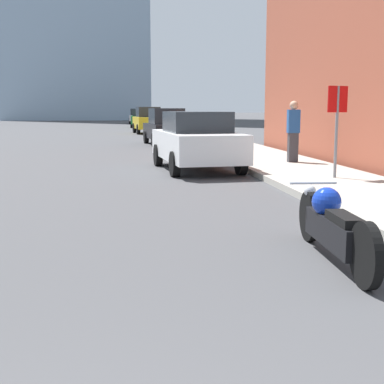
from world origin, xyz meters
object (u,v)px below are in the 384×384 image
object	(u,v)px
parked_car_white	(197,141)
parked_car_silver	(138,116)
parked_car_green	(141,118)
parked_car_yellow	(148,120)
pedestrian	(293,130)
motorcycle	(332,225)
parked_car_black	(166,127)
stop_sign	(337,115)

from	to	relation	value
parked_car_white	parked_car_silver	distance (m)	45.60
parked_car_green	parked_car_yellow	bearing A→B (deg)	-87.80
pedestrian	parked_car_yellow	bearing A→B (deg)	98.01
motorcycle	parked_car_white	world-z (taller)	parked_car_white
parked_car_white	pedestrian	xyz separation A→B (m)	(3.00, 0.44, 0.26)
parked_car_silver	pedestrian	distance (m)	45.26
parked_car_silver	parked_car_green	bearing A→B (deg)	-88.63
parked_car_yellow	parked_car_green	xyz separation A→B (m)	(0.04, 12.02, -0.09)
parked_car_yellow	parked_car_silver	size ratio (longest dim) A/B	0.91
parked_car_green	pedestrian	size ratio (longest dim) A/B	2.28
parked_car_black	parked_car_green	world-z (taller)	parked_car_black
motorcycle	parked_car_silver	world-z (taller)	parked_car_silver
parked_car_green	stop_sign	size ratio (longest dim) A/B	1.97
motorcycle	stop_sign	bearing A→B (deg)	70.89
parked_car_yellow	parked_car_silver	xyz separation A→B (m)	(0.14, 23.11, -0.06)
parked_car_green	pedestrian	bearing A→B (deg)	-82.46
parked_car_black	motorcycle	bearing A→B (deg)	-95.14
motorcycle	parked_car_green	bearing A→B (deg)	94.25
parked_car_black	pedestrian	bearing A→B (deg)	-79.93
parked_car_white	parked_car_black	size ratio (longest dim) A/B	1.10
motorcycle	pedestrian	bearing A→B (deg)	78.00
parked_car_black	stop_sign	distance (m)	14.29
motorcycle	parked_car_yellow	bearing A→B (deg)	94.47
parked_car_yellow	pedestrian	size ratio (longest dim) A/B	2.19
stop_sign	pedestrian	bearing A→B (deg)	87.00
motorcycle	parked_car_silver	bearing A→B (deg)	94.07
parked_car_black	parked_car_yellow	xyz separation A→B (m)	(-0.22, 11.69, 0.06)
parked_car_black	parked_car_white	bearing A→B (deg)	-96.09
motorcycle	parked_car_silver	distance (m)	54.89
parked_car_white	parked_car_silver	xyz separation A→B (m)	(0.03, 45.60, -0.00)
stop_sign	parked_car_black	bearing A→B (deg)	100.87
parked_car_white	parked_car_green	distance (m)	34.51
parked_car_black	parked_car_silver	distance (m)	34.81
parked_car_yellow	pedestrian	xyz separation A→B (m)	(3.10, -22.05, 0.19)
parked_car_white	parked_car_black	world-z (taller)	parked_car_black
motorcycle	pedestrian	world-z (taller)	pedestrian
motorcycle	parked_car_yellow	distance (m)	31.78
parked_car_yellow	pedestrian	world-z (taller)	pedestrian
parked_car_yellow	stop_sign	xyz separation A→B (m)	(2.91, -25.71, 0.68)
parked_car_yellow	stop_sign	size ratio (longest dim) A/B	1.89
parked_car_white	stop_sign	size ratio (longest dim) A/B	2.14
parked_car_silver	pedestrian	size ratio (longest dim) A/B	2.41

